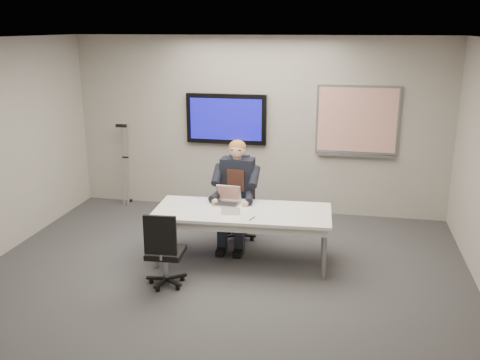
% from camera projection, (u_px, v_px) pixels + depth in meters
% --- Properties ---
extents(floor, '(6.00, 6.00, 0.02)m').
position_uv_depth(floor, '(212.00, 293.00, 6.09)').
color(floor, '#3B3B3E').
rests_on(floor, ground).
extents(ceiling, '(6.00, 6.00, 0.02)m').
position_uv_depth(ceiling, '(208.00, 40.00, 5.31)').
color(ceiling, silver).
rests_on(ceiling, wall_back).
extents(wall_back, '(6.00, 0.02, 2.80)m').
position_uv_depth(wall_back, '(258.00, 126.00, 8.52)').
color(wall_back, '#ABA49A').
rests_on(wall_back, ground).
extents(wall_front, '(6.00, 0.02, 2.80)m').
position_uv_depth(wall_front, '(70.00, 322.00, 2.87)').
color(wall_front, '#ABA49A').
rests_on(wall_front, ground).
extents(conference_table, '(2.27, 1.05, 0.69)m').
position_uv_depth(conference_table, '(242.00, 216.00, 6.78)').
color(conference_table, white).
rests_on(conference_table, ground).
extents(tv_display, '(1.30, 0.09, 0.80)m').
position_uv_depth(tv_display, '(226.00, 119.00, 8.54)').
color(tv_display, black).
rests_on(tv_display, wall_back).
extents(whiteboard, '(1.25, 0.08, 1.10)m').
position_uv_depth(whiteboard, '(357.00, 121.00, 8.16)').
color(whiteboard, '#95979D').
rests_on(whiteboard, wall_back).
extents(office_chair_far, '(0.48, 0.48, 0.97)m').
position_uv_depth(office_chair_far, '(239.00, 218.00, 7.59)').
color(office_chair_far, black).
rests_on(office_chair_far, ground).
extents(office_chair_near, '(0.47, 0.47, 0.93)m').
position_uv_depth(office_chair_near, '(165.00, 263.00, 6.18)').
color(office_chair_near, black).
rests_on(office_chair_near, ground).
extents(seated_person, '(0.45, 0.77, 1.46)m').
position_uv_depth(seated_person, '(235.00, 205.00, 7.27)').
color(seated_person, '#1E2532').
rests_on(seated_person, office_chair_far).
extents(crutch, '(0.37, 0.55, 1.46)m').
position_uv_depth(crutch, '(126.00, 163.00, 8.96)').
color(crutch, '#B0B4B9').
rests_on(crutch, ground).
extents(laptop, '(0.34, 0.32, 0.23)m').
position_uv_depth(laptop, '(227.00, 199.00, 7.00)').
color(laptop, '#B6B6B8').
rests_on(laptop, conference_table).
extents(name_tent, '(0.23, 0.09, 0.09)m').
position_uv_depth(name_tent, '(231.00, 211.00, 6.60)').
color(name_tent, silver).
rests_on(name_tent, conference_table).
extents(pen, '(0.05, 0.14, 0.01)m').
position_uv_depth(pen, '(252.00, 218.00, 6.45)').
color(pen, black).
rests_on(pen, conference_table).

